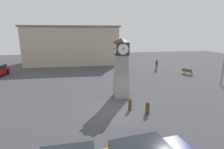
{
  "coord_description": "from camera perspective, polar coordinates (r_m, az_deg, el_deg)",
  "views": [
    {
      "loc": [
        -2.48,
        -12.93,
        6.13
      ],
      "look_at": [
        0.56,
        3.12,
        2.2
      ],
      "focal_mm": 28.0,
      "sensor_mm": 36.0,
      "label": 1
    }
  ],
  "objects": [
    {
      "name": "ground_plane",
      "position": [
        14.53,
        0.12,
        -11.42
      ],
      "size": [
        81.4,
        81.4,
        0.0
      ],
      "primitive_type": "plane",
      "color": "#424247"
    },
    {
      "name": "clock_tower",
      "position": [
        16.55,
        3.07,
        1.69
      ],
      "size": [
        1.63,
        1.51,
        5.65
      ],
      "color": "gray",
      "rests_on": "ground_plane"
    },
    {
      "name": "bollard_near_tower",
      "position": [
        13.93,
        11.51,
        -10.61
      ],
      "size": [
        0.32,
        0.32,
        0.98
      ],
      "color": "brown",
      "rests_on": "ground_plane"
    },
    {
      "name": "bollard_mid_row",
      "position": [
        14.35,
        5.88,
        -9.65
      ],
      "size": [
        0.28,
        0.28,
        0.98
      ],
      "color": "brown",
      "rests_on": "ground_plane"
    },
    {
      "name": "bench",
      "position": [
        28.42,
        23.41,
        1.03
      ],
      "size": [
        1.15,
        1.67,
        0.9
      ],
      "color": "brown",
      "rests_on": "ground_plane"
    },
    {
      "name": "pedestrian_near_bench",
      "position": [
        30.02,
        14.37,
        3.32
      ],
      "size": [
        0.45,
        0.35,
        1.78
      ],
      "color": "#3F3F47",
      "rests_on": "ground_plane"
    },
    {
      "name": "warehouse_blue_far",
      "position": [
        37.09,
        -12.59,
        9.45
      ],
      "size": [
        18.15,
        10.0,
        7.37
      ],
      "color": "#B7A88E",
      "rests_on": "ground_plane"
    }
  ]
}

